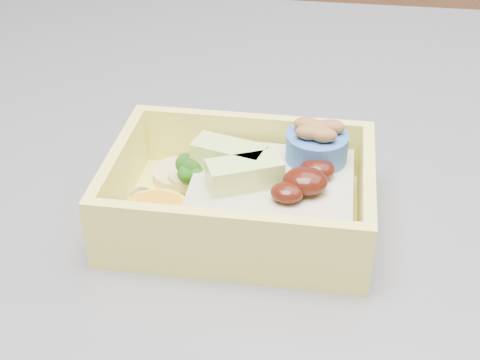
# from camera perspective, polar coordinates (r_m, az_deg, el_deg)

# --- Properties ---
(bento_box) EXTENTS (0.16, 0.12, 0.06)m
(bento_box) POSITION_cam_1_polar(r_m,az_deg,el_deg) (0.43, 0.71, -1.14)
(bento_box) COLOR #F2EC64
(bento_box) RESTS_ON island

